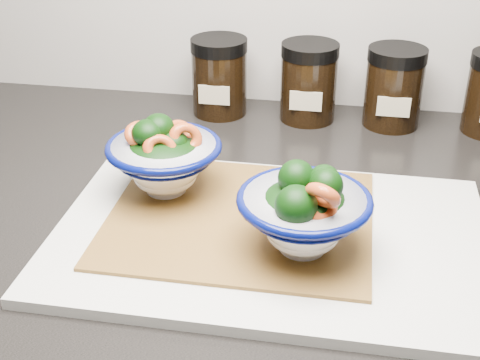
% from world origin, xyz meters
% --- Properties ---
extents(countertop, '(3.50, 0.60, 0.04)m').
position_xyz_m(countertop, '(0.00, 1.45, 0.88)').
color(countertop, black).
rests_on(countertop, cabinet).
extents(cutting_board, '(0.45, 0.30, 0.01)m').
position_xyz_m(cutting_board, '(-0.14, 1.36, 0.91)').
color(cutting_board, beige).
rests_on(cutting_board, countertop).
extents(bamboo_mat, '(0.28, 0.24, 0.00)m').
position_xyz_m(bamboo_mat, '(-0.18, 1.38, 0.91)').
color(bamboo_mat, olive).
rests_on(bamboo_mat, cutting_board).
extents(bowl_left, '(0.13, 0.13, 0.09)m').
position_xyz_m(bowl_left, '(-0.27, 1.42, 0.96)').
color(bowl_left, white).
rests_on(bowl_left, bamboo_mat).
extents(bowl_right, '(0.13, 0.13, 0.10)m').
position_xyz_m(bowl_right, '(-0.11, 1.33, 0.96)').
color(bowl_right, white).
rests_on(bowl_right, bamboo_mat).
extents(spice_jar_a, '(0.08, 0.08, 0.11)m').
position_xyz_m(spice_jar_a, '(-0.26, 1.69, 0.96)').
color(spice_jar_a, black).
rests_on(spice_jar_a, countertop).
extents(spice_jar_b, '(0.08, 0.08, 0.11)m').
position_xyz_m(spice_jar_b, '(-0.13, 1.69, 0.96)').
color(spice_jar_b, black).
rests_on(spice_jar_b, countertop).
extents(spice_jar_c, '(0.08, 0.08, 0.11)m').
position_xyz_m(spice_jar_c, '(-0.01, 1.69, 0.96)').
color(spice_jar_c, black).
rests_on(spice_jar_c, countertop).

